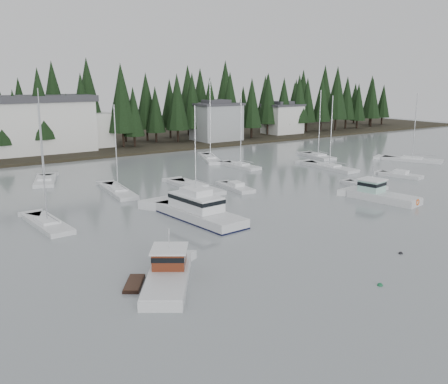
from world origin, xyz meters
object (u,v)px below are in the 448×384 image
Objects in this scene: sailboat_1 at (318,157)px; sailboat_7 at (118,192)px; sailboat_0 at (329,168)px; runabout_1 at (236,188)px; cabin_cruiser_center at (198,212)px; lobster_boat_teal at (381,196)px; sailboat_9 at (412,161)px; lobster_boat_brown at (167,277)px; runabout_4 at (365,186)px; house_east_b at (282,118)px; sailboat_10 at (210,160)px; sailboat_6 at (196,188)px; sailboat_5 at (45,182)px; house_east_a at (216,121)px; harbor_inn at (38,125)px; sailboat_11 at (48,225)px; sailboat_3 at (241,167)px; runabout_2 at (401,176)px.

sailboat_1 is 43.23m from sailboat_7.
sailboat_0 reaches higher than runabout_1.
sailboat_7 is at bearing 2.41° from cabin_cruiser_center.
sailboat_9 reaches higher than lobster_boat_teal.
lobster_boat_teal is (22.92, -5.69, -0.20)m from cabin_cruiser_center.
sailboat_1 is at bearing -20.79° from lobster_boat_brown.
runabout_4 is at bearing 87.57° from sailboat_9.
house_east_b is 1.07× the size of lobster_boat_brown.
sailboat_6 is at bearing 165.16° from sailboat_10.
sailboat_7 is at bearing 59.19° from sailboat_9.
house_east_a is at bearing -43.71° from sailboat_5.
lobster_boat_brown is 40.59m from runabout_4.
sailboat_9 reaches higher than lobster_boat_brown.
sailboat_11 is (-12.63, -50.32, -5.70)m from harbor_inn.
sailboat_10 is at bearing -2.02° from lobster_boat_brown.
harbor_inn is 2.41× the size of cabin_cruiser_center.
runabout_1 is at bearing 126.60° from sailboat_1.
sailboat_3 is 25.29m from sailboat_7.
sailboat_1 is 31.68m from runabout_1.
house_east_b is 0.74× the size of sailboat_11.
house_east_a is 33.86m from sailboat_3.
sailboat_5 is at bearing 51.63° from runabout_1.
sailboat_1 is at bearing -120.63° from house_east_b.
harbor_inn is 4.77× the size of runabout_4.
sailboat_1 reaches higher than runabout_2.
sailboat_0 is at bearing -95.22° from house_east_a.
sailboat_0 reaches higher than house_east_a.
cabin_cruiser_center is at bearing -125.55° from house_east_a.
sailboat_9 is at bearing -94.12° from sailboat_6.
sailboat_11 is 41.84m from runabout_4.
lobster_boat_teal is 0.60× the size of sailboat_10.
sailboat_11 is 1.93× the size of runabout_2.
sailboat_7 is (-61.69, -37.97, -4.34)m from house_east_b.
sailboat_3 reaches higher than runabout_2.
harbor_inn reaches higher than runabout_4.
sailboat_9 is at bearing -72.90° from runabout_2.
lobster_boat_brown is 0.69× the size of sailboat_11.
harbor_inn is 4.41× the size of runabout_2.
lobster_boat_brown is 0.99× the size of lobster_boat_teal.
cabin_cruiser_center is 46.52m from sailboat_1.
runabout_2 is 10.39m from runabout_4.
sailboat_10 reaches higher than runabout_1.
sailboat_6 reaches higher than runabout_1.
runabout_2 is (25.76, -7.28, 0.00)m from runabout_1.
harbor_inn is 49.60m from runabout_1.
sailboat_10 is (24.51, 15.30, 0.02)m from sailboat_7.
lobster_boat_brown is at bearing 140.33° from runabout_1.
lobster_boat_brown reaches higher than runabout_4.
sailboat_7 is 42.29m from runabout_2.
harbor_inn is at bearing 12.02° from lobster_boat_teal.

